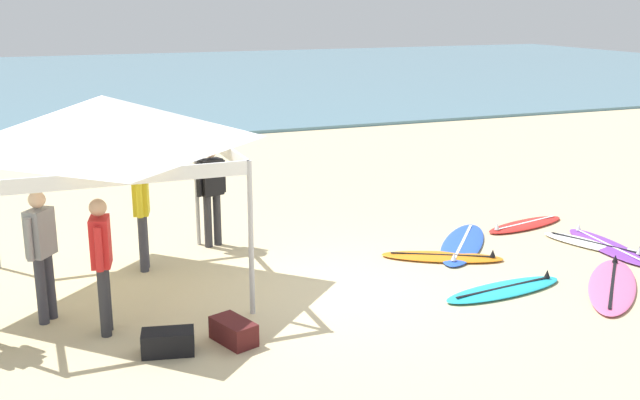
{
  "coord_description": "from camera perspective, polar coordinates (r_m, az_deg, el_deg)",
  "views": [
    {
      "loc": [
        -3.96,
        -9.25,
        3.98
      ],
      "look_at": [
        0.19,
        1.18,
        1.0
      ],
      "focal_mm": 42.47,
      "sensor_mm": 36.0,
      "label": 1
    }
  ],
  "objects": [
    {
      "name": "ground_plane",
      "position": [
        10.82,
        1.36,
        -6.71
      ],
      "size": [
        80.0,
        80.0,
        0.0
      ],
      "primitive_type": "plane",
      "color": "beige"
    },
    {
      "name": "sea",
      "position": [
        40.38,
        -16.19,
        8.69
      ],
      "size": [
        80.0,
        36.0,
        0.1
      ],
      "primitive_type": "cube",
      "color": "#568499",
      "rests_on": "ground"
    },
    {
      "name": "canopy_tent",
      "position": [
        10.6,
        -15.99,
        5.66
      ],
      "size": [
        3.23,
        3.23,
        2.75
      ],
      "color": "#B7B7BC",
      "rests_on": "ground"
    },
    {
      "name": "surfboard_white",
      "position": [
        13.4,
        20.01,
        -3.18
      ],
      "size": [
        1.15,
        1.88,
        0.19
      ],
      "color": "white",
      "rests_on": "ground"
    },
    {
      "name": "surfboard_cyan",
      "position": [
        11.02,
        13.73,
        -6.55
      ],
      "size": [
        2.03,
        0.75,
        0.19
      ],
      "color": "#23B2CC",
      "rests_on": "ground"
    },
    {
      "name": "surfboard_orange",
      "position": [
        12.17,
        9.23,
        -4.24
      ],
      "size": [
        1.93,
        1.37,
        0.19
      ],
      "color": "orange",
      "rests_on": "ground"
    },
    {
      "name": "surfboard_red",
      "position": [
        14.2,
        15.19,
        -1.8
      ],
      "size": [
        1.88,
        0.88,
        0.19
      ],
      "color": "red",
      "rests_on": "ground"
    },
    {
      "name": "surfboard_pink",
      "position": [
        11.63,
        21.16,
        -6.01
      ],
      "size": [
        2.11,
        2.13,
        0.19
      ],
      "color": "pink",
      "rests_on": "ground"
    },
    {
      "name": "surfboard_blue",
      "position": [
        12.85,
        10.69,
        -3.28
      ],
      "size": [
        2.01,
        2.22,
        0.19
      ],
      "color": "blue",
      "rests_on": "ground"
    },
    {
      "name": "surfboard_purple",
      "position": [
        13.39,
        20.85,
        -3.28
      ],
      "size": [
        0.77,
        2.09,
        0.19
      ],
      "color": "purple",
      "rests_on": "ground"
    },
    {
      "name": "person_yellow",
      "position": [
        11.59,
        -13.31,
        -0.5
      ],
      "size": [
        0.3,
        0.54,
        1.71
      ],
      "color": "#383842",
      "rests_on": "ground"
    },
    {
      "name": "person_red",
      "position": [
        9.48,
        -16.13,
        -4.14
      ],
      "size": [
        0.29,
        0.54,
        1.71
      ],
      "color": "#2D2D33",
      "rests_on": "ground"
    },
    {
      "name": "person_black",
      "position": [
        12.51,
        -8.19,
        0.88
      ],
      "size": [
        0.53,
        0.32,
        1.71
      ],
      "color": "#2D2D33",
      "rests_on": "ground"
    },
    {
      "name": "person_grey",
      "position": [
        10.07,
        -20.25,
        -3.36
      ],
      "size": [
        0.39,
        0.46,
        1.71
      ],
      "color": "#383842",
      "rests_on": "ground"
    },
    {
      "name": "gear_bag_near_tent",
      "position": [
        9.23,
        -6.53,
        -9.81
      ],
      "size": [
        0.5,
        0.67,
        0.28
      ],
      "primitive_type": "cube",
      "rotation": [
        0.0,
        0.0,
        1.91
      ],
      "color": "#4C1919",
      "rests_on": "ground"
    },
    {
      "name": "gear_bag_by_pole",
      "position": [
        9.08,
        -11.38,
        -10.46
      ],
      "size": [
        0.66,
        0.44,
        0.28
      ],
      "primitive_type": "cube",
      "rotation": [
        0.0,
        0.0,
        2.92
      ],
      "color": "black",
      "rests_on": "ground"
    }
  ]
}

